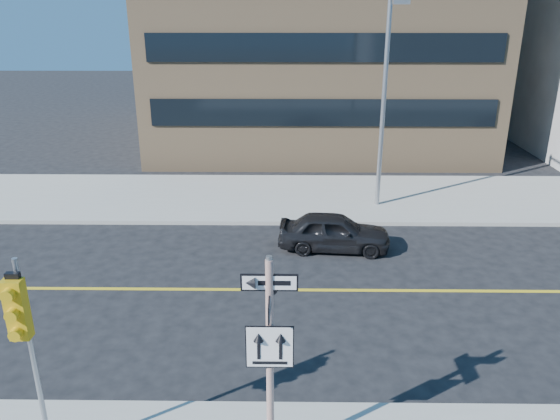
{
  "coord_description": "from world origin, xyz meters",
  "views": [
    {
      "loc": [
        0.26,
        -10.17,
        7.88
      ],
      "look_at": [
        0.09,
        4.0,
        2.52
      ],
      "focal_mm": 35.0,
      "sensor_mm": 36.0,
      "label": 1
    }
  ],
  "objects_px": {
    "traffic_signal": "(22,325)",
    "parked_car_a": "(334,232)",
    "sign_pole": "(270,353)",
    "streetlight_a": "(385,92)"
  },
  "relations": [
    {
      "from": "traffic_signal",
      "to": "streetlight_a",
      "type": "bearing_deg",
      "value": 59.2
    },
    {
      "from": "sign_pole",
      "to": "streetlight_a",
      "type": "distance_m",
      "value": 14.05
    },
    {
      "from": "traffic_signal",
      "to": "streetlight_a",
      "type": "xyz_separation_m",
      "value": [
        8.0,
        13.42,
        1.73
      ]
    },
    {
      "from": "parked_car_a",
      "to": "streetlight_a",
      "type": "height_order",
      "value": "streetlight_a"
    },
    {
      "from": "traffic_signal",
      "to": "parked_car_a",
      "type": "distance_m",
      "value": 11.48
    },
    {
      "from": "sign_pole",
      "to": "parked_car_a",
      "type": "xyz_separation_m",
      "value": [
        1.89,
        9.42,
        -1.8
      ]
    },
    {
      "from": "sign_pole",
      "to": "parked_car_a",
      "type": "relative_size",
      "value": 1.08
    },
    {
      "from": "traffic_signal",
      "to": "parked_car_a",
      "type": "relative_size",
      "value": 1.06
    },
    {
      "from": "sign_pole",
      "to": "streetlight_a",
      "type": "height_order",
      "value": "streetlight_a"
    },
    {
      "from": "parked_car_a",
      "to": "streetlight_a",
      "type": "distance_m",
      "value": 6.02
    }
  ]
}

